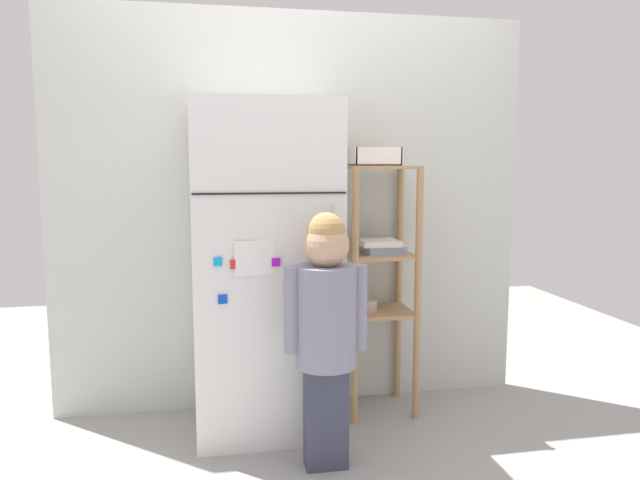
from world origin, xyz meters
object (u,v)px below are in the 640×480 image
(child_standing, at_px, (326,315))
(refrigerator, at_px, (265,269))
(pantry_shelf_unit, at_px, (378,267))
(fruit_bin, at_px, (377,158))

(child_standing, bearing_deg, refrigerator, 115.46)
(refrigerator, xyz_separation_m, child_standing, (0.21, -0.45, -0.13))
(refrigerator, xyz_separation_m, pantry_shelf_unit, (0.61, 0.10, -0.03))
(fruit_bin, bearing_deg, child_standing, -124.50)
(child_standing, bearing_deg, fruit_bin, 55.50)
(child_standing, distance_m, pantry_shelf_unit, 0.69)
(child_standing, xyz_separation_m, fruit_bin, (0.38, 0.56, 0.67))
(child_standing, distance_m, fruit_bin, 0.95)
(child_standing, relative_size, fruit_bin, 4.69)
(refrigerator, bearing_deg, pantry_shelf_unit, 9.71)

